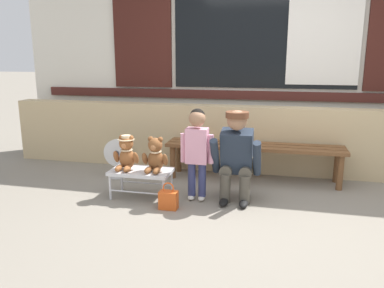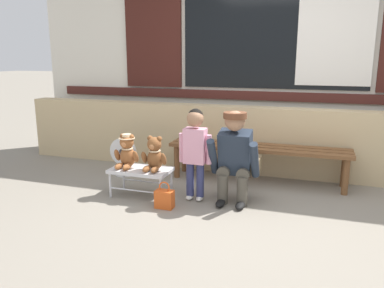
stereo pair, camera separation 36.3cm
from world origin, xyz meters
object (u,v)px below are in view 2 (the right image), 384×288
Objects in this scene: wooden_bench_long at (258,151)px; floor_fan at (124,157)px; handbag_on_ground at (164,199)px; adult_crouching at (236,157)px; small_display_bench at (141,172)px; teddy_bear_with_hat at (127,152)px; child_standing at (195,145)px; teddy_bear_plain at (154,155)px.

wooden_bench_long is 1.66m from floor_fan.
handbag_on_ground is 0.57× the size of floor_fan.
adult_crouching is at bearing -99.29° from wooden_bench_long.
small_display_bench is 1.76× the size of teddy_bear_with_hat.
small_display_bench is at bearing -173.80° from child_standing.
child_standing reaches higher than teddy_bear_plain.
child_standing is (0.75, 0.06, 0.12)m from teddy_bear_with_hat.
floor_fan is (-1.11, 0.53, -0.35)m from child_standing.
adult_crouching reaches higher than wooden_bench_long.
small_display_bench is at bearing 146.47° from handbag_on_ground.
small_display_bench is at bearing -48.27° from floor_fan.
wooden_bench_long is 5.78× the size of teddy_bear_with_hat.
adult_crouching is (-0.12, -0.71, 0.11)m from wooden_bench_long.
adult_crouching reaches higher than teddy_bear_with_hat.
teddy_bear_with_hat is at bearing 179.87° from teddy_bear_plain.
teddy_bear_plain is (-0.95, -0.85, 0.09)m from wooden_bench_long.
handbag_on_ground is at bearing -49.49° from teddy_bear_plain.
adult_crouching is at bearing 6.79° from teddy_bear_with_hat.
child_standing is at bearing 54.95° from handbag_on_ground.
child_standing reaches higher than adult_crouching.
child_standing is at bearing 8.30° from teddy_bear_plain.
teddy_bear_plain reaches higher than small_display_bench.
teddy_bear_with_hat is at bearing -58.09° from floor_fan.
small_display_bench is 2.35× the size of handbag_on_ground.
small_display_bench is 1.03m from adult_crouching.
teddy_bear_with_hat is at bearing -175.28° from child_standing.
handbag_on_ground is at bearing -42.96° from floor_fan.
child_standing reaches higher than handbag_on_ground.
teddy_bear_with_hat is 1.34× the size of handbag_on_ground.
teddy_bear_plain is at bearing 0.51° from small_display_bench.
child_standing is (0.43, 0.06, 0.13)m from teddy_bear_plain.
wooden_bench_long is at bearing 9.14° from floor_fan.
teddy_bear_plain is 0.38× the size of adult_crouching.
small_display_bench is at bearing -172.01° from adult_crouching.
teddy_bear_plain is 0.45m from child_standing.
small_display_bench reaches higher than handbag_on_ground.
adult_crouching reaches higher than floor_fan.
teddy_bear_plain is at bearing 130.51° from handbag_on_ground.
handbag_on_ground is (0.53, -0.25, -0.38)m from teddy_bear_with_hat.
wooden_bench_long is 2.21× the size of adult_crouching.
adult_crouching reaches higher than handbag_on_ground.
wooden_bench_long is 4.37× the size of floor_fan.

